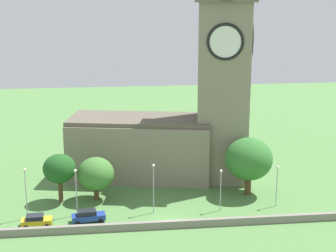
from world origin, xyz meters
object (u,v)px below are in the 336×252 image
(streetlamp_east_mid, at_px, (221,183))
(tree_riverside_east, at_px, (96,174))
(church, at_px, (179,114))
(car_blue, at_px, (88,216))
(streetlamp_central, at_px, (153,181))
(streetlamp_west_end, at_px, (26,186))
(tree_riverside_west, at_px, (249,159))
(car_yellow, at_px, (36,220))
(streetlamp_east_end, at_px, (277,179))
(tree_churchyard, at_px, (59,169))
(streetlamp_west_mid, at_px, (76,185))

(streetlamp_east_mid, height_order, tree_riverside_east, tree_riverside_east)
(church, bearing_deg, car_blue, -131.90)
(streetlamp_central, xyz_separation_m, tree_riverside_east, (-8.40, 6.13, -0.71))
(streetlamp_west_end, height_order, tree_riverside_west, tree_riverside_west)
(car_yellow, bearing_deg, streetlamp_east_end, 4.70)
(car_yellow, distance_m, streetlamp_west_end, 5.19)
(tree_churchyard, bearing_deg, streetlamp_west_end, -125.34)
(car_yellow, relative_size, streetlamp_central, 0.56)
(car_blue, xyz_separation_m, streetlamp_east_mid, (19.32, 1.65, 3.47))
(church, relative_size, streetlamp_central, 4.67)
(streetlamp_west_mid, bearing_deg, streetlamp_west_end, -177.13)
(tree_riverside_west, bearing_deg, streetlamp_east_end, -61.13)
(car_yellow, distance_m, streetlamp_central, 17.24)
(car_yellow, bearing_deg, tree_churchyard, 72.85)
(car_yellow, height_order, streetlamp_east_end, streetlamp_east_end)
(streetlamp_central, height_order, tree_churchyard, tree_churchyard)
(streetlamp_west_mid, xyz_separation_m, streetlamp_east_mid, (20.99, -0.77, -0.37))
(streetlamp_east_end, bearing_deg, tree_riverside_west, 118.87)
(streetlamp_central, height_order, tree_riverside_east, streetlamp_central)
(car_blue, height_order, tree_riverside_east, tree_riverside_east)
(streetlamp_west_end, bearing_deg, streetlamp_west_mid, 2.87)
(car_yellow, xyz_separation_m, streetlamp_east_end, (35.13, 2.89, 3.52))
(church, height_order, car_yellow, church)
(streetlamp_west_end, bearing_deg, tree_riverside_east, 32.14)
(car_blue, distance_m, tree_churchyard, 10.19)
(car_yellow, bearing_deg, streetlamp_central, 8.99)
(streetlamp_east_mid, bearing_deg, streetlamp_east_end, 4.29)
(streetlamp_west_end, distance_m, streetlamp_central, 18.10)
(streetlamp_west_mid, height_order, tree_churchyard, tree_churchyard)
(streetlamp_east_end, bearing_deg, tree_churchyard, 170.00)
(streetlamp_west_end, xyz_separation_m, streetlamp_central, (18.10, -0.04, -0.02))
(church, height_order, streetlamp_central, church)
(car_yellow, height_order, streetlamp_west_end, streetlamp_west_end)
(car_yellow, distance_m, car_blue, 7.10)
(streetlamp_east_mid, distance_m, tree_churchyard, 24.60)
(streetlamp_west_mid, height_order, streetlamp_east_mid, streetlamp_west_mid)
(car_yellow, distance_m, tree_riverside_east, 12.43)
(car_yellow, xyz_separation_m, car_blue, (7.07, 0.58, 0.04))
(streetlamp_east_end, bearing_deg, car_yellow, -175.30)
(car_blue, xyz_separation_m, streetlamp_central, (9.46, 2.03, 4.11))
(streetlamp_central, xyz_separation_m, tree_churchyard, (-13.87, 6.00, 0.34))
(streetlamp_west_mid, xyz_separation_m, tree_churchyard, (-2.75, 5.61, 0.61))
(church, xyz_separation_m, car_yellow, (-22.38, -17.65, -10.50))
(car_yellow, xyz_separation_m, streetlamp_west_mid, (5.41, 3.01, 3.87))
(streetlamp_west_mid, height_order, tree_riverside_west, tree_riverside_west)
(church, height_order, streetlamp_west_mid, church)
(tree_riverside_east, bearing_deg, car_blue, -97.37)
(church, distance_m, tree_churchyard, 22.51)
(car_blue, height_order, streetlamp_west_end, streetlamp_west_end)
(car_blue, xyz_separation_m, streetlamp_west_end, (-8.64, 2.08, 4.13))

